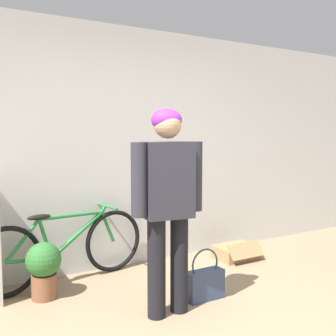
% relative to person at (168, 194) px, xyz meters
% --- Properties ---
extents(wall_back, '(8.00, 0.07, 2.60)m').
position_rel_person_xyz_m(wall_back, '(-0.00, 1.30, 0.32)').
color(wall_back, silver).
rests_on(wall_back, ground_plane).
extents(person, '(0.63, 0.28, 1.66)m').
position_rel_person_xyz_m(person, '(0.00, 0.00, 0.00)').
color(person, black).
rests_on(person, ground_plane).
extents(bicycle, '(1.73, 0.46, 0.73)m').
position_rel_person_xyz_m(bicycle, '(-0.55, 1.06, -0.63)').
color(bicycle, black).
rests_on(bicycle, ground_plane).
extents(handbag, '(0.34, 0.13, 0.46)m').
position_rel_person_xyz_m(handbag, '(0.42, 0.08, -0.84)').
color(handbag, '#334260').
rests_on(handbag, ground_plane).
extents(cardboard_box, '(0.47, 0.41, 0.22)m').
position_rel_person_xyz_m(cardboard_box, '(1.39, 0.83, -0.91)').
color(cardboard_box, '#A87F51').
rests_on(cardboard_box, ground_plane).
extents(potted_plant, '(0.31, 0.31, 0.50)m').
position_rel_person_xyz_m(potted_plant, '(-0.80, 0.80, -0.70)').
color(potted_plant, brown).
rests_on(potted_plant, ground_plane).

